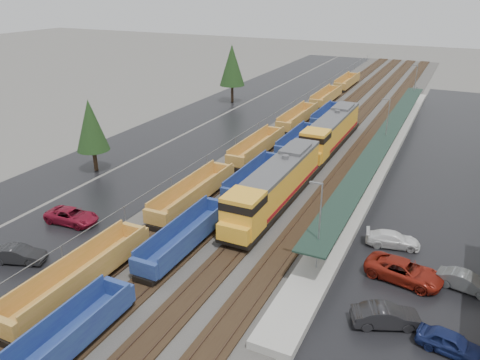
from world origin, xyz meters
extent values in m
cube|color=#302D2B|center=(0.00, 60.00, 0.04)|extent=(20.00, 160.00, 0.08)
cube|color=black|center=(-6.00, 60.00, 0.15)|extent=(2.60, 160.00, 0.15)
cube|color=#473326|center=(-6.72, 60.00, 0.27)|extent=(0.08, 160.00, 0.07)
cube|color=#473326|center=(-5.28, 60.00, 0.27)|extent=(0.08, 160.00, 0.07)
cube|color=black|center=(-2.00, 60.00, 0.15)|extent=(2.60, 160.00, 0.15)
cube|color=#473326|center=(-2.72, 60.00, 0.27)|extent=(0.08, 160.00, 0.07)
cube|color=#473326|center=(-1.28, 60.00, 0.27)|extent=(0.08, 160.00, 0.07)
cube|color=black|center=(2.00, 60.00, 0.15)|extent=(2.60, 160.00, 0.15)
cube|color=#473326|center=(1.28, 60.00, 0.27)|extent=(0.08, 160.00, 0.07)
cube|color=#473326|center=(2.72, 60.00, 0.27)|extent=(0.08, 160.00, 0.07)
cube|color=black|center=(6.00, 60.00, 0.15)|extent=(2.60, 160.00, 0.15)
cube|color=#473326|center=(5.28, 60.00, 0.27)|extent=(0.08, 160.00, 0.07)
cube|color=#473326|center=(6.72, 60.00, 0.27)|extent=(0.08, 160.00, 0.07)
cube|color=black|center=(-15.00, 60.00, 0.01)|extent=(10.00, 160.00, 0.02)
cube|color=black|center=(-25.00, 60.00, 0.01)|extent=(9.00, 160.00, 0.02)
cube|color=black|center=(19.00, 50.00, 0.01)|extent=(16.00, 100.00, 0.02)
cube|color=#9E9B93|center=(9.50, 50.00, 0.35)|extent=(3.00, 80.00, 0.70)
cylinder|color=gray|center=(9.50, 25.00, 1.90)|extent=(0.16, 0.16, 2.40)
cylinder|color=gray|center=(9.50, 40.00, 1.90)|extent=(0.16, 0.16, 2.40)
cylinder|color=gray|center=(9.50, 55.00, 1.90)|extent=(0.16, 0.16, 2.40)
cylinder|color=gray|center=(9.50, 70.00, 1.90)|extent=(0.16, 0.16, 2.40)
cylinder|color=gray|center=(9.50, 85.00, 1.90)|extent=(0.16, 0.16, 2.40)
cube|color=#182C23|center=(9.50, 50.00, 3.20)|extent=(2.60, 65.00, 0.15)
cylinder|color=gray|center=(9.50, 20.00, 4.00)|extent=(0.12, 0.12, 8.00)
cube|color=gray|center=(9.00, 20.00, 7.90)|extent=(1.00, 0.15, 0.12)
cylinder|color=gray|center=(9.50, 50.00, 4.00)|extent=(0.12, 0.12, 8.00)
cube|color=gray|center=(9.00, 50.00, 7.90)|extent=(1.00, 0.15, 0.12)
cylinder|color=gray|center=(9.50, 80.00, 4.00)|extent=(0.12, 0.12, 8.00)
cube|color=gray|center=(9.00, 80.00, 7.90)|extent=(1.00, 0.15, 0.12)
cylinder|color=gray|center=(-9.50, 12.00, 1.00)|extent=(0.08, 0.08, 2.00)
cylinder|color=gray|center=(-9.50, 20.00, 1.00)|extent=(0.08, 0.08, 2.00)
cylinder|color=gray|center=(-9.50, 28.00, 1.00)|extent=(0.08, 0.08, 2.00)
cylinder|color=gray|center=(-9.50, 36.00, 1.00)|extent=(0.08, 0.08, 2.00)
cylinder|color=gray|center=(-9.50, 44.00, 1.00)|extent=(0.08, 0.08, 2.00)
cylinder|color=gray|center=(-9.50, 52.00, 1.00)|extent=(0.08, 0.08, 2.00)
cylinder|color=gray|center=(-9.50, 60.00, 1.00)|extent=(0.08, 0.08, 2.00)
cylinder|color=gray|center=(-9.50, 68.00, 1.00)|extent=(0.08, 0.08, 2.00)
cylinder|color=gray|center=(-9.50, 76.00, 1.00)|extent=(0.08, 0.08, 2.00)
cylinder|color=gray|center=(-9.50, 84.00, 1.00)|extent=(0.08, 0.08, 2.00)
cylinder|color=gray|center=(-9.50, 92.00, 1.00)|extent=(0.08, 0.08, 2.00)
cylinder|color=gray|center=(-9.50, 100.00, 1.00)|extent=(0.08, 0.08, 2.00)
cylinder|color=gray|center=(-9.50, 108.00, 1.00)|extent=(0.08, 0.08, 2.00)
cylinder|color=gray|center=(-9.50, 116.00, 1.00)|extent=(0.08, 0.08, 2.00)
cylinder|color=gray|center=(-9.50, 124.00, 1.00)|extent=(0.08, 0.08, 2.00)
cylinder|color=gray|center=(-9.50, 132.00, 1.00)|extent=(0.08, 0.08, 2.00)
cube|color=gray|center=(-9.50, 60.00, 2.00)|extent=(0.05, 160.00, 0.05)
ellipsoid|color=#4D5B47|center=(-30.00, 200.00, 0.00)|extent=(154.00, 110.00, 19.80)
cylinder|color=#332316|center=(-22.00, 30.00, 1.35)|extent=(0.50, 0.50, 2.70)
cone|color=black|center=(-22.00, 30.00, 5.85)|extent=(3.96, 3.96, 6.30)
cylinder|color=#332316|center=(-23.00, 70.00, 1.65)|extent=(0.50, 0.50, 3.30)
cone|color=black|center=(-23.00, 70.00, 7.15)|extent=(4.84, 4.84, 7.70)
cube|color=black|center=(2.00, 30.43, 0.88)|extent=(3.16, 21.05, 0.42)
cube|color=gold|center=(2.00, 31.49, 2.67)|extent=(2.95, 16.84, 3.16)
cube|color=gold|center=(2.00, 22.22, 2.88)|extent=(3.16, 3.37, 3.58)
cube|color=black|center=(2.00, 22.22, 3.93)|extent=(3.21, 3.42, 0.74)
cube|color=gold|center=(2.00, 20.33, 1.83)|extent=(2.95, 1.05, 1.47)
cube|color=#59595B|center=(2.00, 31.49, 4.35)|extent=(3.00, 16.84, 0.37)
cube|color=maroon|center=(0.51, 31.49, 1.41)|extent=(0.04, 16.84, 0.37)
cube|color=maroon|center=(3.49, 31.49, 1.41)|extent=(0.04, 16.84, 0.37)
cube|color=black|center=(2.00, 30.43, 0.46)|extent=(2.32, 6.32, 0.63)
cube|color=black|center=(2.00, 23.07, 0.56)|extent=(2.53, 4.21, 0.53)
cube|color=black|center=(2.00, 37.80, 0.56)|extent=(2.53, 4.21, 0.53)
cylinder|color=#59595B|center=(2.00, 32.54, 4.67)|extent=(0.74, 0.74, 0.53)
cube|color=#59595B|center=(2.00, 35.70, 4.62)|extent=(2.53, 4.21, 0.53)
cube|color=black|center=(2.00, 51.43, 0.88)|extent=(3.16, 21.05, 0.42)
cube|color=gold|center=(2.00, 52.49, 2.67)|extent=(2.95, 16.84, 3.16)
cube|color=gold|center=(2.00, 43.22, 2.88)|extent=(3.16, 3.37, 3.58)
cube|color=black|center=(2.00, 43.22, 3.93)|extent=(3.21, 3.42, 0.74)
cube|color=gold|center=(2.00, 41.33, 1.83)|extent=(2.95, 1.05, 1.47)
cube|color=#59595B|center=(2.00, 52.49, 4.35)|extent=(3.00, 16.84, 0.37)
cube|color=maroon|center=(0.51, 52.49, 1.41)|extent=(0.04, 16.84, 0.37)
cube|color=maroon|center=(3.49, 52.49, 1.41)|extent=(0.04, 16.84, 0.37)
cube|color=black|center=(2.00, 51.43, 0.46)|extent=(2.32, 6.32, 0.63)
cube|color=black|center=(2.00, 44.07, 0.56)|extent=(2.53, 4.21, 0.53)
cube|color=black|center=(2.00, 58.80, 0.56)|extent=(2.53, 4.21, 0.53)
cylinder|color=#59595B|center=(2.00, 53.54, 4.67)|extent=(0.74, 0.74, 0.53)
cube|color=#59595B|center=(2.00, 56.70, 4.62)|extent=(2.53, 4.21, 0.53)
cube|color=#AD8330|center=(-6.00, 10.35, 0.84)|extent=(2.56, 13.14, 0.25)
cube|color=#AD8330|center=(-7.23, 10.35, 1.73)|extent=(0.15, 13.14, 1.77)
cube|color=#AD8330|center=(-4.77, 10.35, 1.73)|extent=(0.15, 13.14, 1.77)
cube|color=#AD8330|center=(-6.00, 3.58, 1.53)|extent=(2.56, 0.49, 1.38)
cube|color=#AD8330|center=(-6.00, 17.11, 1.53)|extent=(2.56, 0.49, 1.38)
cube|color=black|center=(-6.00, 4.27, 0.55)|extent=(1.97, 2.17, 0.49)
cube|color=black|center=(-6.00, 16.42, 0.55)|extent=(1.97, 2.17, 0.49)
cube|color=#AD8330|center=(-6.00, 26.93, 0.84)|extent=(2.56, 13.14, 0.25)
cube|color=#AD8330|center=(-7.23, 26.93, 1.73)|extent=(0.15, 13.14, 1.77)
cube|color=#AD8330|center=(-4.77, 26.93, 1.73)|extent=(0.15, 13.14, 1.77)
cube|color=#AD8330|center=(-6.00, 20.17, 1.53)|extent=(2.56, 0.49, 1.38)
cube|color=#AD8330|center=(-6.00, 33.70, 1.53)|extent=(2.56, 0.49, 1.38)
cube|color=black|center=(-6.00, 20.86, 0.55)|extent=(1.97, 2.17, 0.49)
cube|color=black|center=(-6.00, 33.01, 0.55)|extent=(1.97, 2.17, 0.49)
cube|color=#AD8330|center=(-6.00, 43.52, 0.84)|extent=(2.56, 13.14, 0.25)
cube|color=#AD8330|center=(-7.23, 43.52, 1.73)|extent=(0.15, 13.14, 1.77)
cube|color=#AD8330|center=(-4.77, 43.52, 1.73)|extent=(0.15, 13.14, 1.77)
cube|color=#AD8330|center=(-6.00, 36.76, 1.53)|extent=(2.56, 0.49, 1.38)
cube|color=#AD8330|center=(-6.00, 50.29, 1.53)|extent=(2.56, 0.49, 1.38)
cube|color=black|center=(-6.00, 37.45, 0.55)|extent=(1.97, 2.17, 0.49)
cube|color=black|center=(-6.00, 49.60, 0.55)|extent=(1.97, 2.17, 0.49)
cube|color=#AD8330|center=(-6.00, 60.11, 0.84)|extent=(2.56, 13.14, 0.25)
cube|color=#AD8330|center=(-7.23, 60.11, 1.73)|extent=(0.15, 13.14, 1.77)
cube|color=#AD8330|center=(-4.77, 60.11, 1.73)|extent=(0.15, 13.14, 1.77)
cube|color=#AD8330|center=(-6.00, 53.35, 1.53)|extent=(2.56, 0.49, 1.38)
cube|color=#AD8330|center=(-6.00, 66.88, 1.53)|extent=(2.56, 0.49, 1.38)
cube|color=black|center=(-6.00, 54.04, 0.55)|extent=(1.97, 2.17, 0.49)
cube|color=black|center=(-6.00, 66.19, 0.55)|extent=(1.97, 2.17, 0.49)
cube|color=#AD8330|center=(-6.00, 76.70, 0.84)|extent=(2.56, 13.14, 0.25)
cube|color=#AD8330|center=(-7.23, 76.70, 1.73)|extent=(0.15, 13.14, 1.77)
cube|color=#AD8330|center=(-4.77, 76.70, 1.73)|extent=(0.15, 13.14, 1.77)
cube|color=#AD8330|center=(-6.00, 69.94, 1.53)|extent=(2.56, 0.49, 1.38)
cube|color=#AD8330|center=(-6.00, 83.47, 1.53)|extent=(2.56, 0.49, 1.38)
cube|color=black|center=(-6.00, 70.63, 0.55)|extent=(1.97, 2.17, 0.49)
cube|color=black|center=(-6.00, 82.78, 0.55)|extent=(1.97, 2.17, 0.49)
cube|color=#AD8330|center=(-6.00, 93.29, 0.84)|extent=(2.56, 13.14, 0.25)
cube|color=#AD8330|center=(-7.23, 93.29, 1.73)|extent=(0.15, 13.14, 1.77)
cube|color=#AD8330|center=(-4.77, 93.29, 1.73)|extent=(0.15, 13.14, 1.77)
cube|color=#AD8330|center=(-6.00, 86.52, 1.53)|extent=(2.56, 0.49, 1.38)
cube|color=#AD8330|center=(-6.00, 100.06, 1.53)|extent=(2.56, 0.49, 1.38)
cube|color=black|center=(-6.00, 87.21, 0.55)|extent=(1.97, 2.17, 0.49)
cube|color=black|center=(-6.00, 99.37, 0.55)|extent=(1.97, 2.17, 0.49)
cube|color=navy|center=(-2.00, 3.97, 0.82)|extent=(2.46, 11.63, 0.24)
cube|color=navy|center=(-3.18, 3.97, 1.67)|extent=(0.14, 11.63, 1.70)
cube|color=navy|center=(-0.82, 3.97, 1.67)|extent=(0.14, 11.63, 1.70)
cube|color=navy|center=(-2.00, 9.98, 1.48)|extent=(2.46, 0.47, 1.33)
cube|color=black|center=(-2.00, 9.32, 0.54)|extent=(1.89, 2.08, 0.47)
cube|color=navy|center=(-2.00, 18.92, 0.82)|extent=(2.46, 11.63, 0.24)
cube|color=navy|center=(-3.18, 18.92, 1.67)|extent=(0.14, 11.63, 1.70)
cube|color=navy|center=(-0.82, 18.92, 1.67)|extent=(0.14, 11.63, 1.70)
cube|color=navy|center=(-2.00, 12.91, 1.48)|extent=(2.46, 0.47, 1.33)
cube|color=navy|center=(-2.00, 24.92, 1.48)|extent=(2.46, 0.47, 1.33)
cube|color=black|center=(-2.00, 13.58, 0.54)|extent=(1.89, 2.08, 0.47)
cube|color=black|center=(-2.00, 24.26, 0.54)|extent=(1.89, 2.08, 0.47)
cube|color=navy|center=(-2.00, 33.86, 0.82)|extent=(2.46, 11.63, 0.24)
cube|color=navy|center=(-3.18, 33.86, 1.67)|extent=(0.14, 11.63, 1.70)
cube|color=navy|center=(-0.82, 33.86, 1.67)|extent=(0.14, 11.63, 1.70)
cube|color=navy|center=(-2.00, 27.86, 1.48)|extent=(2.46, 0.47, 1.33)
cube|color=navy|center=(-2.00, 39.87, 1.48)|extent=(2.46, 0.47, 1.33)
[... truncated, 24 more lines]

